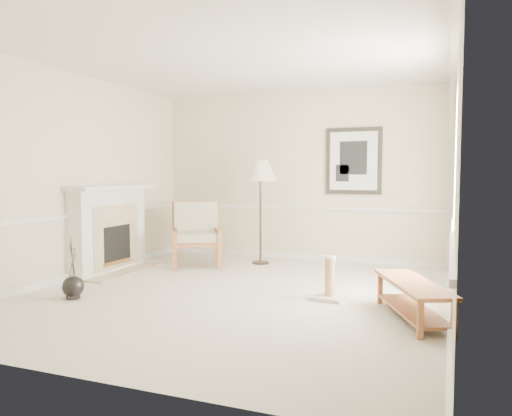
# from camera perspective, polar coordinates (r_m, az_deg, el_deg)

# --- Properties ---
(ground) EXTENTS (5.50, 5.50, 0.00)m
(ground) POSITION_cam_1_polar(r_m,az_deg,el_deg) (6.28, -2.38, -9.80)
(ground) COLOR silver
(ground) RESTS_ON ground
(room) EXTENTS (5.04, 5.54, 2.92)m
(room) POSITION_cam_1_polar(r_m,az_deg,el_deg) (6.13, -0.95, 7.44)
(room) COLOR beige
(room) RESTS_ON ground
(fireplace) EXTENTS (0.64, 1.64, 1.31)m
(fireplace) POSITION_cam_1_polar(r_m,az_deg,el_deg) (7.87, -16.41, -2.41)
(fireplace) COLOR white
(fireplace) RESTS_ON ground
(floor_vase) EXTENTS (0.26, 0.26, 0.75)m
(floor_vase) POSITION_cam_1_polar(r_m,az_deg,el_deg) (6.41, -20.18, -8.50)
(floor_vase) COLOR black
(floor_vase) RESTS_ON ground
(armchair) EXTENTS (1.08, 1.11, 1.03)m
(armchair) POSITION_cam_1_polar(r_m,az_deg,el_deg) (8.21, -6.85, -2.63)
(armchair) COLOR #A35934
(armchair) RESTS_ON ground
(floor_lamp) EXTENTS (0.64, 0.64, 1.71)m
(floor_lamp) POSITION_cam_1_polar(r_m,az_deg,el_deg) (8.19, 0.52, 3.95)
(floor_lamp) COLOR black
(floor_lamp) RESTS_ON ground
(bench) EXTENTS (0.92, 1.41, 0.39)m
(bench) POSITION_cam_1_polar(r_m,az_deg,el_deg) (5.42, 17.50, -9.40)
(bench) COLOR #A35934
(bench) RESTS_ON ground
(scratching_post) EXTENTS (0.41, 0.41, 0.52)m
(scratching_post) POSITION_cam_1_polar(r_m,az_deg,el_deg) (6.05, 8.42, -8.78)
(scratching_post) COLOR white
(scratching_post) RESTS_ON ground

